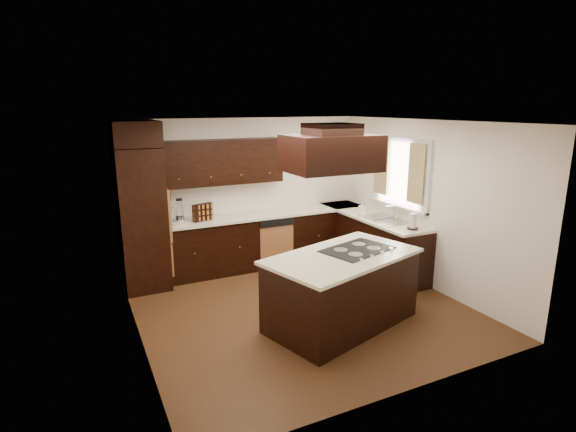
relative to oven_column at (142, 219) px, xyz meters
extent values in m
cube|color=brown|center=(1.78, -1.71, -1.07)|extent=(4.20, 4.20, 0.02)
cube|color=white|center=(1.78, -1.71, 1.45)|extent=(4.20, 4.20, 0.02)
cube|color=white|center=(1.78, 0.40, 0.19)|extent=(4.20, 0.02, 2.50)
cube|color=white|center=(1.78, -3.81, 0.19)|extent=(4.20, 0.02, 2.50)
cube|color=white|center=(-0.33, -1.71, 0.19)|extent=(0.02, 4.20, 2.50)
cube|color=white|center=(3.88, -1.71, 0.19)|extent=(0.02, 4.20, 2.50)
cube|color=black|center=(0.00, 0.00, 0.00)|extent=(0.65, 0.75, 2.12)
cube|color=#B06D3C|center=(0.35, 0.00, 0.06)|extent=(0.05, 0.62, 0.78)
cube|color=black|center=(1.81, 0.09, -0.62)|extent=(2.93, 0.60, 0.88)
cube|color=black|center=(3.58, -0.80, -0.62)|extent=(0.60, 2.40, 0.88)
cube|color=#EDE8C7|center=(1.81, 0.08, -0.16)|extent=(2.93, 0.63, 0.04)
cube|color=#EDE8C7|center=(3.56, -0.80, -0.16)|extent=(0.63, 2.40, 0.04)
cube|color=black|center=(1.34, 0.23, 0.75)|extent=(2.00, 0.34, 0.72)
cube|color=#B06D3C|center=(2.10, -0.20, -0.66)|extent=(0.60, 0.05, 0.72)
cube|color=silver|center=(3.85, -1.16, 0.59)|extent=(0.06, 1.32, 1.12)
cube|color=white|center=(3.87, -1.16, 0.59)|extent=(0.00, 1.20, 1.00)
cube|color=beige|center=(3.79, -1.57, 0.64)|extent=(0.02, 0.34, 0.90)
cube|color=beige|center=(3.79, -0.74, 0.64)|extent=(0.02, 0.34, 0.90)
cube|color=silver|center=(3.58, -1.16, -0.14)|extent=(0.52, 0.84, 0.01)
cube|color=black|center=(2.02, -2.34, -0.62)|extent=(2.06, 1.49, 0.88)
cube|color=#EDE8C7|center=(2.02, -2.34, -0.16)|extent=(2.14, 1.57, 0.04)
cube|color=black|center=(2.29, -2.26, -0.13)|extent=(1.00, 0.80, 0.01)
cube|color=black|center=(1.88, -2.25, 1.10)|extent=(1.05, 0.72, 0.42)
cube|color=black|center=(1.88, -2.25, 1.38)|extent=(0.55, 0.50, 0.13)
cylinder|color=silver|center=(0.58, 0.06, -0.09)|extent=(0.15, 0.15, 0.10)
cone|color=silver|center=(0.58, 0.06, 0.09)|extent=(0.13, 0.13, 0.26)
cube|color=black|center=(0.93, 0.04, 0.00)|extent=(0.34, 0.19, 0.28)
imported|color=silver|center=(0.43, 0.02, -0.11)|extent=(0.27, 0.27, 0.06)
imported|color=silver|center=(3.50, -0.62, -0.05)|extent=(0.10, 0.10, 0.19)
cylinder|color=silver|center=(3.58, -1.80, -0.02)|extent=(0.14, 0.14, 0.24)
camera|label=1|loc=(-0.87, -6.74, 1.64)|focal=28.00mm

